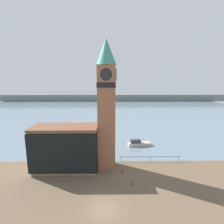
# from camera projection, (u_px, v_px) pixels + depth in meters

# --- Properties ---
(ground_plane) EXTENTS (160.00, 160.00, 0.00)m
(ground_plane) POSITION_uv_depth(u_px,v_px,m) (104.00, 209.00, 23.25)
(ground_plane) COLOR brown
(water) EXTENTS (160.00, 120.00, 0.00)m
(water) POSITION_uv_depth(u_px,v_px,m) (109.00, 110.00, 95.81)
(water) COLOR slate
(water) RESTS_ON ground_plane
(far_shoreline) EXTENTS (180.00, 3.00, 5.00)m
(far_shoreline) POSITION_uv_depth(u_px,v_px,m) (109.00, 98.00, 134.63)
(far_shoreline) COLOR slate
(far_shoreline) RESTS_ON water
(pier_railing) EXTENTS (12.81, 0.08, 1.09)m
(pier_railing) POSITION_uv_depth(u_px,v_px,m) (150.00, 157.00, 36.56)
(pier_railing) COLOR #333338
(pier_railing) RESTS_ON ground_plane
(clock_tower) EXTENTS (3.71, 3.71, 24.12)m
(clock_tower) POSITION_uv_depth(u_px,v_px,m) (106.00, 103.00, 32.25)
(clock_tower) COLOR #935B42
(clock_tower) RESTS_ON ground_plane
(pier_building) EXTENTS (12.30, 5.68, 8.48)m
(pier_building) POSITION_uv_depth(u_px,v_px,m) (66.00, 148.00, 33.04)
(pier_building) COLOR tan
(pier_building) RESTS_ON ground_plane
(boat_near) EXTENTS (6.02, 2.45, 1.72)m
(boat_near) POSITION_uv_depth(u_px,v_px,m) (138.00, 143.00, 45.30)
(boat_near) COLOR #B7B2A8
(boat_near) RESTS_ON water
(mooring_bollard_near) EXTENTS (0.36, 0.36, 0.69)m
(mooring_bollard_near) POSITION_uv_depth(u_px,v_px,m) (122.00, 171.00, 32.32)
(mooring_bollard_near) COLOR brown
(mooring_bollard_near) RESTS_ON ground_plane
(mooring_bollard_far) EXTENTS (0.26, 0.26, 0.68)m
(mooring_bollard_far) POSITION_uv_depth(u_px,v_px,m) (133.00, 183.00, 28.48)
(mooring_bollard_far) COLOR brown
(mooring_bollard_far) RESTS_ON ground_plane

